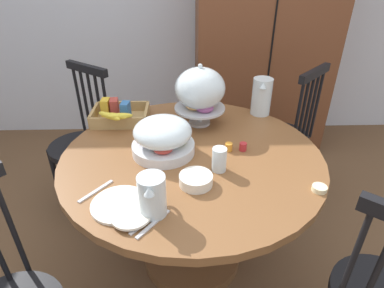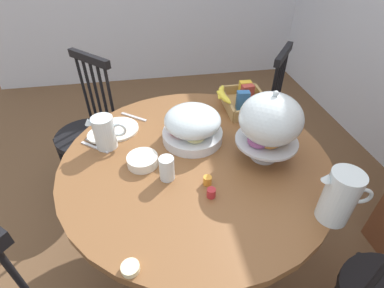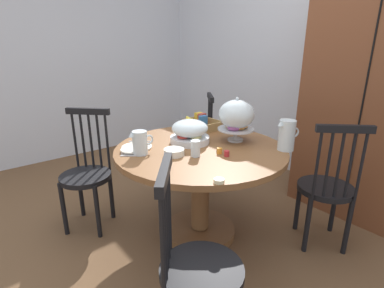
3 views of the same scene
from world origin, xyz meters
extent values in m
plane|color=brown|center=(0.00, 0.00, 0.00)|extent=(10.00, 10.00, 0.00)
cylinder|color=brown|center=(0.08, 0.12, 0.72)|extent=(1.25, 1.25, 0.04)
cylinder|color=brown|center=(0.08, 0.12, 0.39)|extent=(0.14, 0.14, 0.63)
cylinder|color=brown|center=(0.08, 0.12, 0.03)|extent=(0.56, 0.56, 0.06)
cylinder|color=black|center=(0.53, 0.78, 0.23)|extent=(0.04, 0.04, 0.45)
cylinder|color=black|center=(0.74, 0.57, 0.69)|extent=(0.02, 0.02, 0.48)
cylinder|color=black|center=(-0.67, 0.68, 0.45)|extent=(0.40, 0.40, 0.04)
cylinder|color=black|center=(-0.86, 0.65, 0.23)|extent=(0.04, 0.04, 0.45)
cylinder|color=black|center=(-0.64, 0.48, 0.23)|extent=(0.04, 0.04, 0.45)
cylinder|color=black|center=(-0.69, 0.87, 0.23)|extent=(0.04, 0.04, 0.45)
cylinder|color=black|center=(-0.47, 0.71, 0.23)|extent=(0.04, 0.04, 0.45)
cylinder|color=black|center=(-0.68, 0.89, 0.69)|extent=(0.02, 0.02, 0.48)
cylinder|color=black|center=(-0.63, 0.85, 0.69)|extent=(0.02, 0.02, 0.48)
cylinder|color=black|center=(-0.57, 0.81, 0.69)|extent=(0.02, 0.02, 0.48)
cylinder|color=black|center=(-0.51, 0.76, 0.69)|extent=(0.02, 0.02, 0.48)
cylinder|color=black|center=(-0.46, 0.72, 0.69)|extent=(0.02, 0.02, 0.48)
cube|color=black|center=(-0.57, 0.81, 0.95)|extent=(0.31, 0.24, 0.05)
cylinder|color=black|center=(-0.59, -0.52, 0.45)|extent=(0.40, 0.40, 0.04)
cylinder|color=black|center=(-0.60, -0.71, 0.23)|extent=(0.04, 0.04, 0.45)
cylinder|color=black|center=(-0.40, -0.52, 0.23)|extent=(0.04, 0.04, 0.45)
cylinder|color=black|center=(-0.79, -0.51, 0.23)|extent=(0.04, 0.04, 0.45)
cylinder|color=black|center=(-0.59, -0.32, 0.23)|extent=(0.04, 0.04, 0.45)
cylinder|color=black|center=(-0.81, -0.50, 0.69)|extent=(0.02, 0.02, 0.48)
cylinder|color=black|center=(-0.76, -0.45, 0.69)|extent=(0.02, 0.02, 0.48)
cylinder|color=black|center=(-0.71, -0.40, 0.69)|extent=(0.02, 0.02, 0.48)
cylinder|color=black|center=(-0.65, -0.35, 0.69)|extent=(0.02, 0.02, 0.48)
cylinder|color=black|center=(-0.60, -0.30, 0.69)|extent=(0.02, 0.02, 0.48)
cube|color=black|center=(-0.71, -0.40, 0.95)|extent=(0.29, 0.27, 0.05)
cylinder|color=silver|center=(0.13, 0.44, 0.75)|extent=(0.12, 0.12, 0.02)
cylinder|color=silver|center=(0.13, 0.44, 0.79)|extent=(0.03, 0.03, 0.09)
cylinder|color=silver|center=(0.13, 0.44, 0.84)|extent=(0.28, 0.28, 0.01)
torus|color=#B27033|center=(0.16, 0.43, 0.86)|extent=(0.10, 0.10, 0.03)
torus|color=#D19347|center=(0.15, 0.48, 0.86)|extent=(0.10, 0.10, 0.03)
torus|color=#935628|center=(0.10, 0.45, 0.86)|extent=(0.10, 0.10, 0.03)
torus|color=tan|center=(0.10, 0.42, 0.86)|extent=(0.10, 0.10, 0.03)
torus|color=#994C84|center=(0.15, 0.39, 0.86)|extent=(0.10, 0.10, 0.03)
ellipsoid|color=silver|center=(0.13, 0.44, 0.95)|extent=(0.27, 0.27, 0.22)
sphere|color=silver|center=(0.13, 0.44, 1.07)|extent=(0.02, 0.02, 0.02)
cylinder|color=silver|center=(-0.06, 0.13, 0.77)|extent=(0.30, 0.30, 0.05)
ellipsoid|color=beige|center=(0.01, 0.13, 0.80)|extent=(0.09, 0.09, 0.03)
ellipsoid|color=#8CBF59|center=(-0.07, 0.20, 0.80)|extent=(0.09, 0.09, 0.03)
ellipsoid|color=#6B2D4C|center=(-0.13, 0.14, 0.80)|extent=(0.09, 0.09, 0.03)
ellipsoid|color=#CC3D33|center=(-0.06, 0.06, 0.80)|extent=(0.09, 0.09, 0.03)
ellipsoid|color=silver|center=(-0.06, 0.13, 0.85)|extent=(0.28, 0.28, 0.13)
cylinder|color=silver|center=(-0.08, -0.29, 0.82)|extent=(0.10, 0.10, 0.16)
cylinder|color=orange|center=(-0.08, -0.29, 0.80)|extent=(0.09, 0.09, 0.11)
cone|color=silver|center=(-0.08, -0.35, 0.89)|extent=(0.04, 0.04, 0.03)
torus|color=silver|center=(-0.08, -0.22, 0.83)|extent=(0.02, 0.07, 0.07)
cylinder|color=silver|center=(0.50, 0.56, 0.85)|extent=(0.11, 0.11, 0.22)
cylinder|color=white|center=(0.50, 0.56, 0.82)|extent=(0.10, 0.10, 0.15)
cone|color=silver|center=(0.48, 0.49, 0.94)|extent=(0.04, 0.04, 0.03)
torus|color=silver|center=(0.52, 0.63, 0.86)|extent=(0.03, 0.08, 0.07)
cube|color=tan|center=(-0.32, 0.49, 0.75)|extent=(0.30, 0.22, 0.01)
cube|color=tan|center=(-0.32, 0.38, 0.78)|extent=(0.30, 0.02, 0.07)
cube|color=tan|center=(-0.32, 0.60, 0.78)|extent=(0.30, 0.02, 0.07)
cube|color=tan|center=(-0.47, 0.49, 0.78)|extent=(0.02, 0.22, 0.07)
cube|color=tan|center=(-0.17, 0.49, 0.78)|extent=(0.02, 0.22, 0.07)
cube|color=gold|center=(-0.41, 0.51, 0.81)|extent=(0.05, 0.07, 0.11)
cube|color=#B23D33|center=(-0.36, 0.51, 0.81)|extent=(0.05, 0.07, 0.11)
cube|color=#336BAD|center=(-0.29, 0.46, 0.81)|extent=(0.05, 0.07, 0.11)
ellipsoid|color=yellow|center=(-0.35, 0.35, 0.84)|extent=(0.14, 0.08, 0.05)
ellipsoid|color=yellow|center=(-0.32, 0.35, 0.84)|extent=(0.13, 0.03, 0.05)
ellipsoid|color=yellow|center=(-0.29, 0.35, 0.84)|extent=(0.14, 0.08, 0.05)
cylinder|color=white|center=(-0.21, -0.24, 0.75)|extent=(0.22, 0.22, 0.01)
cylinder|color=white|center=(-0.16, -0.32, 0.76)|extent=(0.15, 0.15, 0.01)
cylinder|color=white|center=(0.08, -0.12, 0.76)|extent=(0.14, 0.14, 0.04)
cylinder|color=silver|center=(0.19, -0.02, 0.80)|extent=(0.06, 0.06, 0.11)
cylinder|color=beige|center=(0.58, -0.18, 0.75)|extent=(0.06, 0.06, 0.02)
cylinder|color=#B7282D|center=(0.32, 0.14, 0.76)|extent=(0.04, 0.04, 0.04)
cylinder|color=orange|center=(0.25, 0.14, 0.76)|extent=(0.04, 0.04, 0.04)
cube|color=silver|center=(-0.10, -0.33, 0.74)|extent=(0.12, 0.14, 0.01)
cube|color=silver|center=(-0.08, -0.35, 0.74)|extent=(0.12, 0.14, 0.01)
cube|color=silver|center=(-0.32, -0.16, 0.74)|extent=(0.12, 0.14, 0.01)
camera|label=1|loc=(0.03, -1.18, 1.56)|focal=29.80mm
camera|label=2|loc=(1.08, -0.07, 1.62)|focal=26.83mm
camera|label=3|loc=(1.62, -1.22, 1.45)|focal=27.67mm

